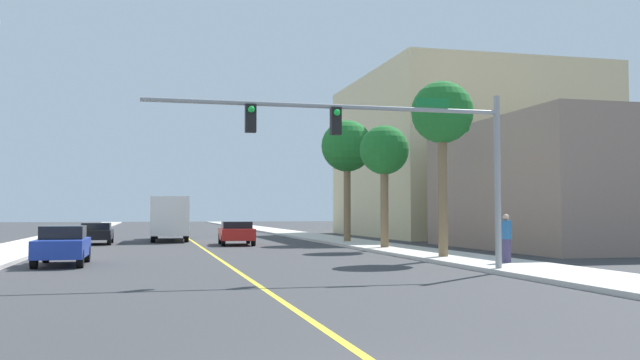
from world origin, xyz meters
name	(u,v)px	position (x,y,z in m)	size (l,w,h in m)	color
ground	(191,240)	(0.00, 42.00, 0.00)	(192.00, 192.00, 0.00)	#38383A
sidewalk_left	(46,241)	(-9.37, 42.00, 0.07)	(3.38, 168.00, 0.15)	beige
sidewalk_right	(323,238)	(9.37, 42.00, 0.07)	(3.38, 168.00, 0.15)	beige
lane_marking_center	(191,240)	(0.00, 42.00, 0.00)	(0.16, 144.00, 0.01)	yellow
building_right_near	(568,186)	(19.03, 26.36, 3.37)	(10.21, 14.36, 6.74)	gray
building_right_far	(462,158)	(22.37, 46.32, 6.49)	(16.90, 19.90, 12.97)	beige
traffic_signal_mast	(388,138)	(4.35, 13.76, 4.24)	(11.30, 0.36, 5.56)	gray
palm_near	(442,116)	(8.80, 19.69, 5.90)	(2.55, 2.55, 7.18)	brown
palm_mid	(384,152)	(8.92, 27.26, 5.03)	(2.55, 2.55, 6.28)	brown
palm_far	(347,148)	(9.12, 34.83, 5.98)	(3.21, 3.21, 7.53)	brown
car_black	(96,233)	(-5.94, 37.63, 0.69)	(1.90, 4.25, 1.30)	black
car_red	(236,232)	(2.20, 34.59, 0.74)	(2.11, 4.39, 1.39)	red
car_blue	(63,245)	(-5.91, 20.48, 0.74)	(1.75, 4.10, 1.44)	#1E389E
delivery_truck	(170,217)	(-1.43, 41.72, 1.59)	(2.73, 9.05, 2.94)	#194799
pedestrian	(506,238)	(9.54, 15.90, 1.01)	(0.38, 0.38, 1.72)	#3F3859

